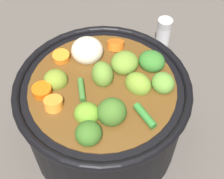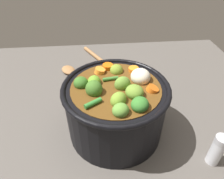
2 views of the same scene
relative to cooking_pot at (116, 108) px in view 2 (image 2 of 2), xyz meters
name	(u,v)px [view 2 (image 2 of 2)]	position (x,y,z in m)	size (l,w,h in m)	color
ground_plane	(115,129)	(0.00, 0.00, -0.08)	(1.10, 1.10, 0.00)	#514C47
cooking_pot	(116,108)	(0.00, 0.00, 0.00)	(0.26, 0.26, 0.18)	black
wooden_spoon	(86,64)	(-0.35, -0.08, -0.07)	(0.23, 0.24, 0.02)	#9A6B41
salt_shaker	(217,150)	(0.12, 0.22, -0.04)	(0.03, 0.03, 0.09)	silver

